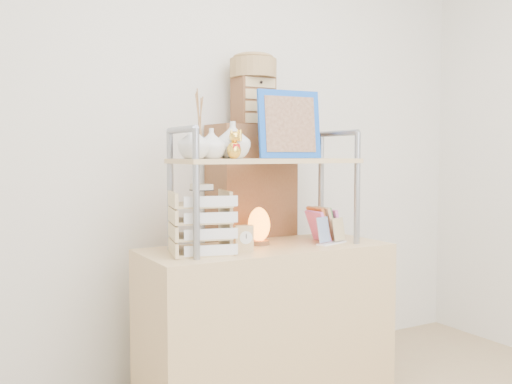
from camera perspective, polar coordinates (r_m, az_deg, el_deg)
room_shell at (r=2.12m, az=12.76°, el=17.40°), size 3.42×3.41×2.61m
desk at (r=2.83m, az=1.04°, el=-12.97°), size 1.20×0.50×0.75m
cabinet at (r=3.14m, az=-0.45°, el=-5.70°), size 0.46×0.27×1.35m
hutch at (r=2.69m, az=-0.40°, el=3.67°), size 0.90×0.34×0.77m
letter_tray at (r=2.55m, az=-5.49°, el=-3.40°), size 0.30×0.29×0.31m
salt_lamp at (r=2.79m, az=0.28°, el=-3.38°), size 0.12×0.11×0.18m
desk_clock at (r=2.61m, az=-1.20°, el=-4.64°), size 0.09×0.06×0.12m
postcard_stand at (r=2.85m, az=7.54°, el=-4.38°), size 0.20×0.11×0.14m
drawer_chest at (r=3.09m, az=-0.26°, el=9.03°), size 0.20×0.16×0.25m
woven_basket at (r=3.11m, az=-0.28°, el=12.23°), size 0.25×0.25×0.10m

